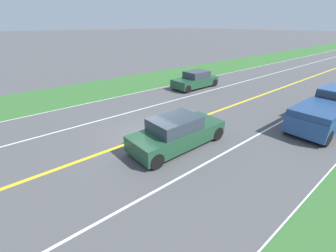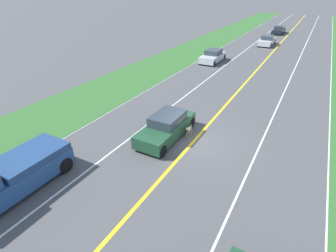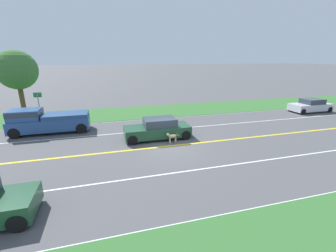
# 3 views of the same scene
# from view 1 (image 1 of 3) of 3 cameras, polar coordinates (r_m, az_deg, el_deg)

# --- Properties ---
(ground_plane) EXTENTS (400.00, 400.00, 0.00)m
(ground_plane) POSITION_cam_1_polar(r_m,az_deg,el_deg) (11.50, -4.51, -2.38)
(ground_plane) COLOR #4C4C4F
(centre_divider_line) EXTENTS (0.18, 160.00, 0.01)m
(centre_divider_line) POSITION_cam_1_polar(r_m,az_deg,el_deg) (11.49, -4.51, -2.36)
(centre_divider_line) COLOR yellow
(centre_divider_line) RESTS_ON ground
(lane_edge_line_right) EXTENTS (0.14, 160.00, 0.01)m
(lane_edge_line_right) POSITION_cam_1_polar(r_m,az_deg,el_deg) (7.98, 28.72, -19.83)
(lane_edge_line_right) COLOR white
(lane_edge_line_right) RESTS_ON ground
(lane_edge_line_left) EXTENTS (0.14, 160.00, 0.01)m
(lane_edge_line_left) POSITION_cam_1_polar(r_m,az_deg,el_deg) (17.28, -18.36, 5.85)
(lane_edge_line_left) COLOR white
(lane_edge_line_left) RESTS_ON ground
(lane_dash_same_dir) EXTENTS (0.10, 160.00, 0.01)m
(lane_dash_same_dir) POSITION_cam_1_polar(r_m,az_deg,el_deg) (9.25, 8.53, -9.89)
(lane_dash_same_dir) COLOR white
(lane_dash_same_dir) RESTS_ON ground
(lane_dash_oncoming) EXTENTS (0.10, 160.00, 0.01)m
(lane_dash_oncoming) POSITION_cam_1_polar(r_m,az_deg,el_deg) (14.25, -12.82, 2.59)
(lane_dash_oncoming) COLOR white
(lane_dash_oncoming) RESTS_ON ground
(grass_verge_left) EXTENTS (6.00, 160.00, 0.03)m
(grass_verge_left) POSITION_cam_1_polar(r_m,az_deg,el_deg) (19.99, -21.78, 7.84)
(grass_verge_left) COLOR #33662D
(grass_verge_left) RESTS_ON ground
(ego_car) EXTENTS (1.82, 4.59, 1.46)m
(ego_car) POSITION_cam_1_polar(r_m,az_deg,el_deg) (10.20, 2.34, -1.72)
(ego_car) COLOR #1E472D
(ego_car) RESTS_ON ground
(dog) EXTENTS (0.26, 1.03, 0.75)m
(dog) POSITION_cam_1_polar(r_m,az_deg,el_deg) (10.72, -4.54, -1.65)
(dog) COLOR #D1B784
(dog) RESTS_ON ground
(pickup_truck) EXTENTS (2.00, 5.57, 1.88)m
(pickup_truck) POSITION_cam_1_polar(r_m,az_deg,el_deg) (14.99, 35.51, 3.46)
(pickup_truck) COLOR #284C84
(pickup_truck) RESTS_ON ground
(oncoming_car) EXTENTS (1.81, 4.24, 1.43)m
(oncoming_car) POSITION_cam_1_polar(r_m,az_deg,el_deg) (20.24, 6.97, 11.49)
(oncoming_car) COLOR #1E472D
(oncoming_car) RESTS_ON ground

